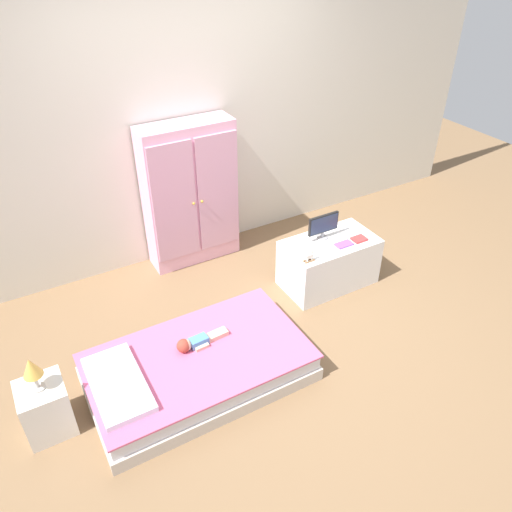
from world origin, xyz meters
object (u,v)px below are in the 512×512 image
Objects in this scene: bed at (199,367)px; tv_monitor at (323,225)px; wardrobe at (191,195)px; nightstand at (46,408)px; book_purple at (344,244)px; rocking_horse_toy at (310,256)px; doll at (193,343)px; table_lamp at (31,369)px; book_red at (359,239)px; tv_stand at (329,262)px.

bed is 1.60m from tv_monitor.
wardrobe is at bearing 67.21° from bed.
nightstand is 2.51× the size of book_purple.
rocking_horse_toy reaches higher than bed.
bed is 5.22× the size of tv_monitor.
doll is at bearing -169.69° from book_purple.
tv_monitor is 0.38m from rocking_horse_toy.
table_lamp is (-1.01, 0.00, 0.28)m from doll.
wardrobe is at bearing 39.96° from table_lamp.
rocking_horse_toy reaches higher than book_red.
wardrobe is at bearing 135.31° from book_red.
nightstand reaches higher than doll.
nightstand is (-1.00, 0.09, 0.07)m from bed.
table_lamp is at bearing -171.33° from tv_stand.
tv_monitor is at bearing 117.47° from book_purple.
rocking_horse_toy reaches higher than tv_stand.
tv_monitor is (0.83, -0.89, -0.09)m from wardrobe.
book_purple is at bearing -59.26° from tv_stand.
rocking_horse_toy is at bearing -154.77° from tv_stand.
nightstand is 2.18m from rocking_horse_toy.
doll is 1.53m from wardrobe.
nightstand is 0.47× the size of tv_stand.
book_red is (0.22, -0.10, 0.23)m from tv_stand.
tv_monitor is at bearing 10.56° from nightstand.
tv_monitor reaches higher than tv_stand.
book_red is at bearing 0.00° from book_purple.
nightstand is 2.55m from book_purple.
tv_stand is at bearing 8.67° from table_lamp.
doll is 1.05m from table_lamp.
tv_monitor is 0.24m from book_purple.
nightstand is at bearing -173.81° from book_purple.
rocking_horse_toy is 0.39m from book_purple.
table_lamp reaches higher than book_purple.
rocking_horse_toy is 0.55m from book_red.
doll is 2.59× the size of book_purple.
bed is at bearing -112.79° from wardrobe.
doll is at bearing -113.88° from wardrobe.
wardrobe is at bearing 130.65° from book_purple.
tv_stand is (2.47, 0.38, -0.33)m from table_lamp.
bed is 1.87× the size of tv_stand.
table_lamp is at bearing -169.44° from tv_monitor.
wardrobe is (1.61, 1.35, 0.48)m from nightstand.
nightstand is 2.15m from wardrobe.
table_lamp is at bearing 0.00° from nightstand.
doll is 1.51m from tv_stand.
doll is at bearing -162.25° from tv_monitor.
tv_monitor is 2.36× the size of book_red.
table_lamp is 2.10m from wardrobe.
tv_stand is at bearing 8.67° from nightstand.
bed is 1.54m from tv_stand.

